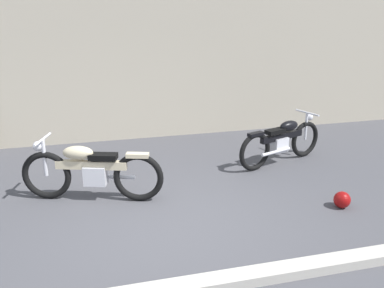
% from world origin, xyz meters
% --- Properties ---
extents(ground_plane, '(40.00, 40.00, 0.00)m').
position_xyz_m(ground_plane, '(0.00, 0.00, 0.00)').
color(ground_plane, '#47474C').
extents(building_wall, '(18.00, 0.30, 3.22)m').
position_xyz_m(building_wall, '(0.00, 4.26, 1.61)').
color(building_wall, '#B2A893').
rests_on(building_wall, ground_plane).
extents(curb_strip, '(18.00, 0.24, 0.12)m').
position_xyz_m(curb_strip, '(0.00, -1.40, 0.06)').
color(curb_strip, '#B7B2A8').
rests_on(curb_strip, ground_plane).
extents(helmet, '(0.25, 0.25, 0.25)m').
position_xyz_m(helmet, '(2.70, -0.07, 0.13)').
color(helmet, maroon).
rests_on(helmet, ground_plane).
extents(motorcycle_cream, '(2.13, 0.90, 0.99)m').
position_xyz_m(motorcycle_cream, '(-0.90, 1.16, 0.48)').
color(motorcycle_cream, black).
rests_on(motorcycle_cream, ground_plane).
extents(motorcycle_black, '(1.95, 0.88, 0.91)m').
position_xyz_m(motorcycle_black, '(2.65, 1.88, 0.44)').
color(motorcycle_black, black).
rests_on(motorcycle_black, ground_plane).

